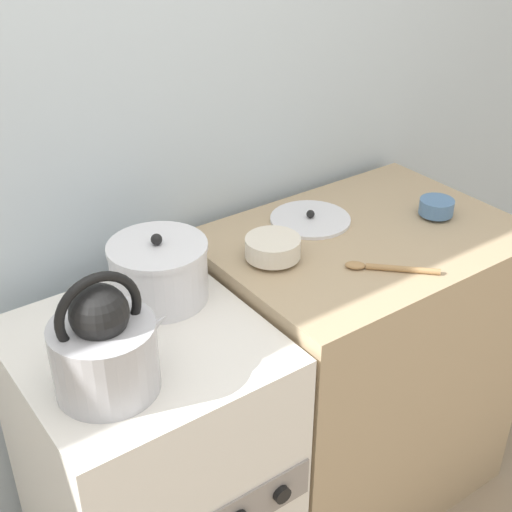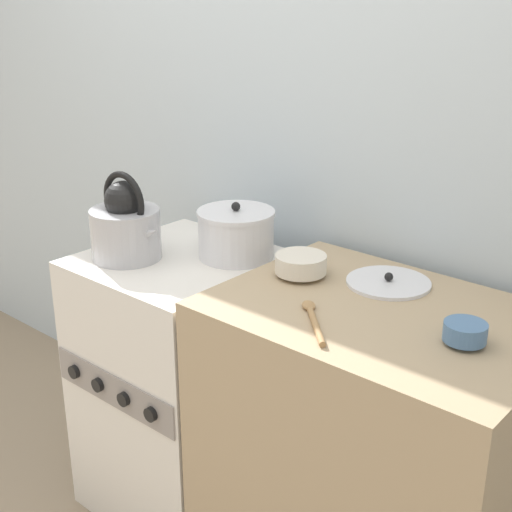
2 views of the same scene
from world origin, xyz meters
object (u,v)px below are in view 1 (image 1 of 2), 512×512
at_px(stove, 155,481).
at_px(enamel_bowl, 273,248).
at_px(loose_pot_lid, 310,219).
at_px(cooking_pot, 159,271).
at_px(kettle, 105,347).
at_px(small_ceramic_bowl, 436,207).

distance_m(stove, enamel_bowl, 0.68).
bearing_deg(loose_pot_lid, stove, -164.53).
relative_size(cooking_pot, enamel_bowl, 1.68).
xyz_separation_m(stove, kettle, (-0.12, -0.10, 0.56)).
distance_m(stove, loose_pot_lid, 0.83).
distance_m(stove, small_ceramic_bowl, 1.09).
bearing_deg(enamel_bowl, small_ceramic_bowl, -8.54).
relative_size(kettle, loose_pot_lid, 1.20).
distance_m(cooking_pot, enamel_bowl, 0.31).
bearing_deg(loose_pot_lid, cooking_pot, -174.45).
xyz_separation_m(kettle, loose_pot_lid, (0.77, 0.28, -0.07)).
distance_m(kettle, enamel_bowl, 0.58).
distance_m(stove, cooking_pot, 0.56).
xyz_separation_m(stove, loose_pot_lid, (0.65, 0.18, 0.49)).
relative_size(stove, kettle, 3.27).
relative_size(enamel_bowl, loose_pot_lid, 0.63).
height_order(kettle, cooking_pot, kettle).
relative_size(kettle, small_ceramic_bowl, 2.80).
xyz_separation_m(cooking_pot, enamel_bowl, (0.30, -0.06, -0.01)).
relative_size(enamel_bowl, small_ceramic_bowl, 1.46).
bearing_deg(enamel_bowl, kettle, -162.76).
relative_size(kettle, cooking_pot, 1.14).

